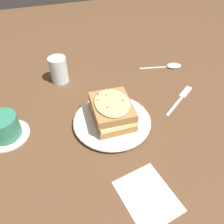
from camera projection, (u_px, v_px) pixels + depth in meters
ground_plane at (105, 123)px, 0.68m from camera, size 2.40×2.40×0.00m
dinner_plate at (112, 121)px, 0.67m from camera, size 0.24×0.24×0.02m
sandwich at (112, 111)px, 0.64m from camera, size 0.15×0.12×0.07m
teacup_with_saucer at (3, 128)px, 0.62m from camera, size 0.13×0.13×0.07m
water_glass at (59, 70)px, 0.81m from camera, size 0.07×0.07×0.10m
fork at (182, 96)px, 0.77m from camera, size 0.12×0.17×0.00m
spoon at (172, 66)px, 0.91m from camera, size 0.06×0.18×0.01m
napkin at (147, 196)px, 0.51m from camera, size 0.16×0.14×0.00m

